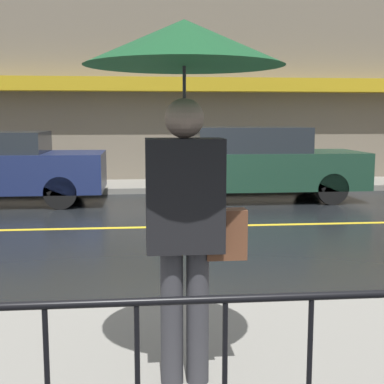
# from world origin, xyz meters

# --- Properties ---
(ground_plane) EXTENTS (80.00, 80.00, 0.00)m
(ground_plane) POSITION_xyz_m (0.00, 0.00, 0.00)
(ground_plane) COLOR black
(sidewalk_near) EXTENTS (28.00, 2.74, 0.13)m
(sidewalk_near) POSITION_xyz_m (0.00, -5.20, 0.07)
(sidewalk_near) COLOR gray
(sidewalk_near) RESTS_ON ground_plane
(sidewalk_far) EXTENTS (28.00, 1.87, 0.13)m
(sidewalk_far) POSITION_xyz_m (0.00, 4.77, 0.07)
(sidewalk_far) COLOR gray
(sidewalk_far) RESTS_ON ground_plane
(lane_marking) EXTENTS (25.20, 0.12, 0.01)m
(lane_marking) POSITION_xyz_m (0.00, 0.00, 0.00)
(lane_marking) COLOR gold
(lane_marking) RESTS_ON ground_plane
(building_storefront) EXTENTS (28.00, 0.85, 6.12)m
(building_storefront) POSITION_xyz_m (0.00, 5.83, 3.03)
(building_storefront) COLOR #706656
(building_storefront) RESTS_ON ground_plane
(railing_foreground) EXTENTS (12.00, 0.04, 0.87)m
(railing_foreground) POSITION_xyz_m (0.00, -6.32, 0.69)
(railing_foreground) COLOR black
(railing_foreground) RESTS_ON sidewalk_near
(pedestrian) EXTENTS (1.15, 1.15, 2.16)m
(pedestrian) POSITION_xyz_m (0.10, -5.38, 1.88)
(pedestrian) COLOR #333338
(pedestrian) RESTS_ON sidewalk_near
(car_dark_green) EXTENTS (4.44, 1.74, 1.56)m
(car_dark_green) POSITION_xyz_m (2.31, 2.72, 0.79)
(car_dark_green) COLOR #193828
(car_dark_green) RESTS_ON ground_plane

